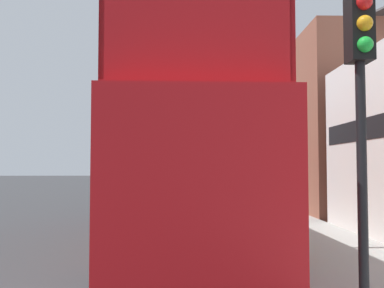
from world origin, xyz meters
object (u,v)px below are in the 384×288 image
(parked_car_ahead_of_bus, at_px, (195,194))
(traffic_signal, at_px, (361,76))
(tour_bus, at_px, (185,167))
(lamp_post_second, at_px, (236,124))
(lamp_post_nearest, at_px, (286,87))

(parked_car_ahead_of_bus, height_order, traffic_signal, traffic_signal)
(tour_bus, xyz_separation_m, lamp_post_second, (2.19, 7.72, 1.80))
(parked_car_ahead_of_bus, xyz_separation_m, traffic_signal, (1.59, -14.46, 2.28))
(parked_car_ahead_of_bus, distance_m, traffic_signal, 14.73)
(parked_car_ahead_of_bus, relative_size, lamp_post_nearest, 0.82)
(tour_bus, bearing_deg, traffic_signal, -70.84)
(lamp_post_second, bearing_deg, parked_car_ahead_of_bus, 145.86)
(traffic_signal, relative_size, lamp_post_second, 0.75)
(lamp_post_nearest, bearing_deg, tour_bus, 147.32)
(tour_bus, bearing_deg, lamp_post_second, 72.86)
(tour_bus, distance_m, parked_car_ahead_of_bus, 8.97)
(tour_bus, relative_size, parked_car_ahead_of_bus, 2.76)
(tour_bus, relative_size, traffic_signal, 2.96)
(lamp_post_second, bearing_deg, traffic_signal, -90.49)
(lamp_post_second, bearing_deg, lamp_post_nearest, -90.20)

